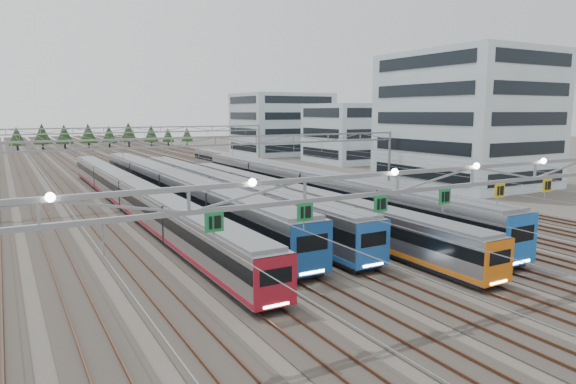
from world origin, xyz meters
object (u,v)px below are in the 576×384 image
train_d (290,200)px  depot_bldg_mid (347,133)px  gantry_mid (216,148)px  train_e (312,189)px  gantry_near (473,180)px  depot_bldg_south (465,119)px  train_c (222,191)px  gantry_far (133,135)px  train_b (173,189)px  train_a (131,194)px  depot_bldg_north (282,124)px  train_f (277,174)px

train_d → depot_bldg_mid: size_ratio=3.21×
gantry_mid → depot_bldg_mid: 52.35m
gantry_mid → train_e: bearing=-60.4°
gantry_near → depot_bldg_south: size_ratio=2.56×
train_c → gantry_far: size_ratio=0.95×
train_b → gantry_near: size_ratio=1.05×
gantry_near → gantry_far: bearing=90.0°
train_b → train_e: bearing=-30.2°
train_a → gantry_far: bearing=76.9°
gantry_mid → gantry_far: 45.00m
train_b → gantry_mid: gantry_mid is taller
gantry_far → depot_bldg_south: depot_bldg_south is taller
depot_bldg_mid → depot_bldg_north: (-1.72, 26.58, 1.45)m
depot_bldg_north → train_a: bearing=-130.6°
train_c → depot_bldg_south: bearing=2.7°
train_c → train_d: (4.50, -7.57, -0.22)m
train_c → gantry_mid: bearing=72.8°
train_d → depot_bldg_north: size_ratio=2.33×
train_a → train_f: size_ratio=1.06×
train_d → depot_bldg_mid: (40.10, 45.62, 4.41)m
train_b → depot_bldg_north: bearing=52.3°
gantry_near → depot_bldg_south: 51.53m
gantry_near → depot_bldg_north: 105.61m
train_f → depot_bldg_north: (29.38, 52.41, 5.79)m
gantry_mid → train_d: bearing=-81.4°
train_e → train_b: bearing=149.8°
gantry_mid → depot_bldg_north: depot_bldg_north is taller
train_f → depot_bldg_north: size_ratio=2.91×
gantry_mid → gantry_far: (0.00, 45.00, 0.00)m
depot_bldg_south → train_a: bearing=177.6°
train_f → depot_bldg_north: 60.36m
train_c → depot_bldg_north: 77.76m
train_a → gantry_mid: gantry_mid is taller
train_a → gantry_near: 38.85m
train_a → gantry_near: (11.20, -36.84, 5.14)m
gantry_near → train_f: bearing=75.9°
train_c → gantry_mid: size_ratio=0.95×
train_b → gantry_far: bearing=82.2°
train_f → gantry_mid: (-11.25, -4.94, 4.43)m
train_e → gantry_mid: (-6.75, 11.90, 4.06)m
train_a → train_c: (9.00, -4.00, 0.17)m
train_d → gantry_near: size_ratio=0.91×
depot_bldg_mid → depot_bldg_north: 26.67m
train_a → gantry_mid: size_ratio=1.21×
train_e → gantry_mid: bearing=119.6°
gantry_mid → depot_bldg_north: bearing=54.7°
train_b → depot_bldg_south: size_ratio=2.69×
depot_bldg_south → depot_bldg_north: depot_bldg_south is taller
train_a → depot_bldg_north: size_ratio=3.09×
gantry_near → depot_bldg_north: size_ratio=2.56×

